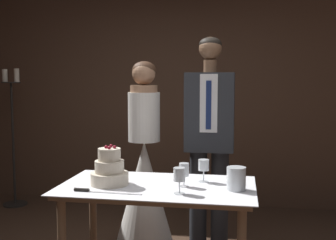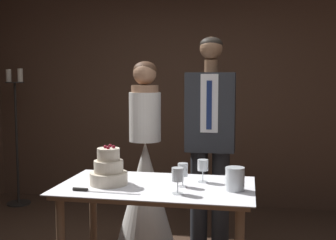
# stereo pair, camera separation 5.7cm
# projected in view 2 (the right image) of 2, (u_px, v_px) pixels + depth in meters

# --- Properties ---
(wall_back) EXTENTS (5.09, 0.12, 2.87)m
(wall_back) POSITION_uv_depth(u_px,v_px,m) (185.00, 85.00, 5.07)
(wall_back) COLOR #513828
(wall_back) RESTS_ON ground_plane
(cake_table) EXTENTS (1.31, 0.75, 0.79)m
(cake_table) POSITION_uv_depth(u_px,v_px,m) (156.00, 200.00, 2.86)
(cake_table) COLOR #8E6B4C
(cake_table) RESTS_ON ground_plane
(tiered_cake) EXTENTS (0.26, 0.26, 0.27)m
(tiered_cake) POSITION_uv_depth(u_px,v_px,m) (109.00, 170.00, 2.86)
(tiered_cake) COLOR beige
(tiered_cake) RESTS_ON cake_table
(cake_knife) EXTENTS (0.45, 0.04, 0.02)m
(cake_knife) POSITION_uv_depth(u_px,v_px,m) (93.00, 191.00, 2.68)
(cake_knife) COLOR silver
(cake_knife) RESTS_ON cake_table
(wine_glass_near) EXTENTS (0.08, 0.08, 0.16)m
(wine_glass_near) POSITION_uv_depth(u_px,v_px,m) (203.00, 166.00, 2.92)
(wine_glass_near) COLOR silver
(wine_glass_near) RESTS_ON cake_table
(wine_glass_middle) EXTENTS (0.07, 0.07, 0.16)m
(wine_glass_middle) POSITION_uv_depth(u_px,v_px,m) (183.00, 171.00, 2.80)
(wine_glass_middle) COLOR silver
(wine_glass_middle) RESTS_ON cake_table
(wine_glass_far) EXTENTS (0.07, 0.07, 0.17)m
(wine_glass_far) POSITION_uv_depth(u_px,v_px,m) (178.00, 176.00, 2.63)
(wine_glass_far) COLOR silver
(wine_glass_far) RESTS_ON cake_table
(hurricane_candle) EXTENTS (0.12, 0.12, 0.15)m
(hurricane_candle) POSITION_uv_depth(u_px,v_px,m) (235.00, 179.00, 2.71)
(hurricane_candle) COLOR silver
(hurricane_candle) RESTS_ON cake_table
(bride) EXTENTS (0.54, 0.54, 1.66)m
(bride) POSITION_uv_depth(u_px,v_px,m) (145.00, 180.00, 3.75)
(bride) COLOR white
(bride) RESTS_ON ground_plane
(groom) EXTENTS (0.41, 0.25, 1.86)m
(groom) POSITION_uv_depth(u_px,v_px,m) (210.00, 136.00, 3.60)
(groom) COLOR #282B30
(groom) RESTS_ON ground_plane
(candle_stand) EXTENTS (0.28, 0.28, 1.63)m
(candle_stand) POSITION_uv_depth(u_px,v_px,m) (17.00, 140.00, 5.02)
(candle_stand) COLOR black
(candle_stand) RESTS_ON ground_plane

